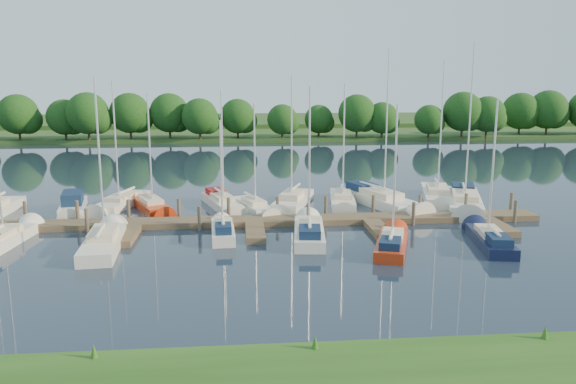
{
  "coord_description": "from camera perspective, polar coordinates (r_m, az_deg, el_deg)",
  "views": [
    {
      "loc": [
        -1.02,
        -29.43,
        9.62
      ],
      "look_at": [
        2.36,
        8.0,
        2.2
      ],
      "focal_mm": 35.0,
      "sensor_mm": 36.0,
      "label": 1
    }
  ],
  "objects": [
    {
      "name": "sailboat_s_1",
      "position": [
        34.77,
        -18.16,
        -4.99
      ],
      "size": [
        2.39,
        8.01,
        10.29
      ],
      "rotation": [
        0.0,
        0.0,
        0.08
      ],
      "color": "silver",
      "rests_on": "ground"
    },
    {
      "name": "sailboat_s_5",
      "position": [
        35.73,
        19.79,
        -4.61
      ],
      "size": [
        2.67,
        7.05,
        8.93
      ],
      "rotation": [
        0.0,
        0.0,
        -0.18
      ],
      "color": "black",
      "rests_on": "ground"
    },
    {
      "name": "distant_hill",
      "position": [
        129.74,
        -4.73,
        7.19
      ],
      "size": [
        220.0,
        40.0,
        1.4
      ],
      "primitive_type": "cube",
      "color": "#335826",
      "rests_on": "ground"
    },
    {
      "name": "sailboat_s_4",
      "position": [
        33.49,
        10.52,
        -5.16
      ],
      "size": [
        3.42,
        6.78,
        8.7
      ],
      "rotation": [
        0.0,
        0.0,
        -0.34
      ],
      "color": "#AE2D10",
      "rests_on": "ground"
    },
    {
      "name": "sailboat_n_10",
      "position": [
        45.9,
        17.47,
        -1.04
      ],
      "size": [
        5.17,
        10.25,
        12.94
      ],
      "rotation": [
        0.0,
        0.0,
        2.8
      ],
      "color": "silver",
      "rests_on": "ground"
    },
    {
      "name": "dock",
      "position": [
        37.94,
        -3.46,
        -3.23
      ],
      "size": [
        40.0,
        6.0,
        0.4
      ],
      "color": "#493A29",
      "rests_on": "ground"
    },
    {
      "name": "sailboat_s_3",
      "position": [
        35.19,
        2.15,
        -4.16
      ],
      "size": [
        2.49,
        7.65,
        9.75
      ],
      "rotation": [
        0.0,
        0.0,
        -0.11
      ],
      "color": "silver",
      "rests_on": "ground"
    },
    {
      "name": "sailboat_s_0",
      "position": [
        37.53,
        -27.17,
        -4.45
      ],
      "size": [
        2.42,
        7.77,
        9.8
      ],
      "rotation": [
        0.0,
        0.0,
        -0.09
      ],
      "color": "silver",
      "rests_on": "ground"
    },
    {
      "name": "treeline",
      "position": [
        91.65,
        -2.27,
        7.73
      ],
      "size": [
        147.03,
        10.1,
        8.3
      ],
      "color": "#38281C",
      "rests_on": "ground"
    },
    {
      "name": "sailboat_n_5",
      "position": [
        42.35,
        -3.45,
        -1.61
      ],
      "size": [
        3.3,
        6.52,
        8.4
      ],
      "rotation": [
        0.0,
        0.0,
        3.48
      ],
      "color": "silver",
      "rests_on": "ground"
    },
    {
      "name": "far_shore",
      "position": [
        104.85,
        -4.61,
        6.03
      ],
      "size": [
        180.0,
        30.0,
        0.6
      ],
      "primitive_type": "cube",
      "color": "#2A451A",
      "rests_on": "ground"
    },
    {
      "name": "sailboat_n_4",
      "position": [
        43.98,
        -6.7,
        -1.13
      ],
      "size": [
        3.49,
        7.32,
        9.32
      ],
      "rotation": [
        0.0,
        0.0,
        3.44
      ],
      "color": "silver",
      "rests_on": "ground"
    },
    {
      "name": "sailboat_n_6",
      "position": [
        43.77,
        0.45,
        -1.15
      ],
      "size": [
        4.01,
        8.07,
        10.46
      ],
      "rotation": [
        0.0,
        0.0,
        2.81
      ],
      "color": "silver",
      "rests_on": "ground"
    },
    {
      "name": "ground",
      "position": [
        30.98,
        -3.04,
        -6.94
      ],
      "size": [
        260.0,
        260.0,
        0.0
      ],
      "primitive_type": "plane",
      "color": "#182530",
      "rests_on": "ground"
    },
    {
      "name": "sailboat_n_2",
      "position": [
        45.69,
        -16.66,
        -1.12
      ],
      "size": [
        3.56,
        8.03,
        10.03
      ],
      "rotation": [
        0.0,
        0.0,
        2.88
      ],
      "color": "silver",
      "rests_on": "ground"
    },
    {
      "name": "sailboat_s_2",
      "position": [
        35.68,
        -6.64,
        -4.01
      ],
      "size": [
        1.63,
        5.81,
        7.67
      ],
      "rotation": [
        0.0,
        0.0,
        0.05
      ],
      "color": "silver",
      "rests_on": "ground"
    },
    {
      "name": "motorboat",
      "position": [
        44.71,
        -21.0,
        -1.5
      ],
      "size": [
        2.75,
        6.22,
        1.95
      ],
      "rotation": [
        0.0,
        0.0,
        3.34
      ],
      "color": "silver",
      "rests_on": "ground"
    },
    {
      "name": "mooring_pilings",
      "position": [
        38.93,
        -3.52,
        -2.25
      ],
      "size": [
        38.24,
        2.84,
        2.0
      ],
      "color": "#473D33",
      "rests_on": "ground"
    },
    {
      "name": "sailboat_n_9",
      "position": [
        47.69,
        14.91,
        -0.51
      ],
      "size": [
        4.15,
        9.25,
        11.71
      ],
      "rotation": [
        0.0,
        0.0,
        2.87
      ],
      "color": "silver",
      "rests_on": "ground"
    },
    {
      "name": "sailboat_n_7",
      "position": [
        44.71,
        5.56,
        -0.96
      ],
      "size": [
        2.78,
        7.82,
        9.83
      ],
      "rotation": [
        0.0,
        0.0,
        2.99
      ],
      "color": "silver",
      "rests_on": "ground"
    },
    {
      "name": "sailboat_n_8",
      "position": [
        44.89,
        9.38,
        -0.91
      ],
      "size": [
        5.13,
        9.75,
        12.48
      ],
      "rotation": [
        0.0,
        0.0,
        3.5
      ],
      "color": "silver",
      "rests_on": "ground"
    },
    {
      "name": "sailboat_n_3",
      "position": [
        43.86,
        -13.66,
        -1.47
      ],
      "size": [
        3.95,
        7.03,
        9.09
      ],
      "rotation": [
        0.0,
        0.0,
        3.54
      ],
      "color": "#AE2D10",
      "rests_on": "ground"
    }
  ]
}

